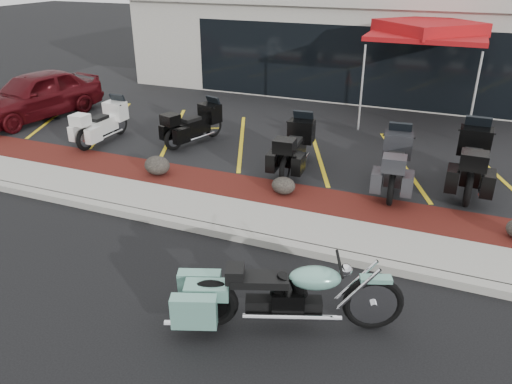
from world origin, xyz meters
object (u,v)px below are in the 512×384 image
at_px(hero_cruiser, 374,296).
at_px(parked_car, 35,95).
at_px(touring_white, 119,114).
at_px(traffic_cone, 299,122).
at_px(popup_canopy, 428,31).

relative_size(hero_cruiser, parked_car, 0.74).
height_order(hero_cruiser, parked_car, parked_car).
distance_m(touring_white, parked_car, 3.47).
xyz_separation_m(traffic_cone, popup_canopy, (3.13, 2.18, 2.48)).
bearing_deg(touring_white, popup_canopy, -58.67).
bearing_deg(touring_white, traffic_cone, -62.20).
bearing_deg(hero_cruiser, traffic_cone, 94.13).
distance_m(parked_car, traffic_cone, 8.38).
bearing_deg(hero_cruiser, popup_canopy, 72.20).
height_order(hero_cruiser, touring_white, touring_white).
height_order(touring_white, parked_car, parked_car).
relative_size(hero_cruiser, touring_white, 1.58).
bearing_deg(hero_cruiser, parked_car, 132.85).
relative_size(parked_car, popup_canopy, 1.24).
bearing_deg(traffic_cone, popup_canopy, 34.89).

